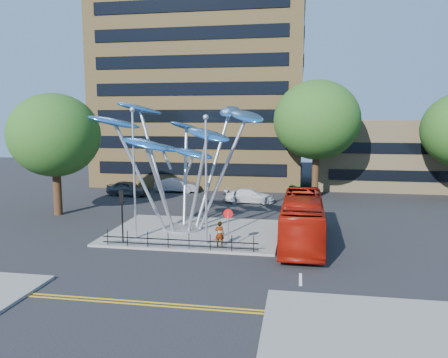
% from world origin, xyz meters
% --- Properties ---
extents(ground, '(120.00, 120.00, 0.00)m').
position_xyz_m(ground, '(0.00, 0.00, 0.00)').
color(ground, black).
rests_on(ground, ground).
extents(traffic_island, '(12.00, 9.00, 0.15)m').
position_xyz_m(traffic_island, '(-1.00, 6.00, 0.07)').
color(traffic_island, slate).
rests_on(traffic_island, ground).
extents(pavement_right, '(12.00, 6.00, 0.15)m').
position_xyz_m(pavement_right, '(11.00, -7.00, 0.07)').
color(pavement_right, slate).
rests_on(pavement_right, ground).
extents(double_yellow_near, '(40.00, 0.12, 0.01)m').
position_xyz_m(double_yellow_near, '(0.00, -6.00, 0.01)').
color(double_yellow_near, gold).
rests_on(double_yellow_near, ground).
extents(double_yellow_far, '(40.00, 0.12, 0.01)m').
position_xyz_m(double_yellow_far, '(0.00, -6.30, 0.01)').
color(double_yellow_far, gold).
rests_on(double_yellow_far, ground).
extents(brick_tower, '(25.00, 15.00, 30.00)m').
position_xyz_m(brick_tower, '(-6.00, 32.00, 15.00)').
color(brick_tower, olive).
rests_on(brick_tower, ground).
extents(low_building_near, '(15.00, 8.00, 8.00)m').
position_xyz_m(low_building_near, '(16.00, 30.00, 4.00)').
color(low_building_near, tan).
rests_on(low_building_near, ground).
extents(tree_right, '(8.80, 8.80, 12.11)m').
position_xyz_m(tree_right, '(8.00, 22.00, 8.04)').
color(tree_right, black).
rests_on(tree_right, ground).
extents(tree_left, '(7.60, 7.60, 10.32)m').
position_xyz_m(tree_left, '(-14.00, 10.00, 6.79)').
color(tree_left, black).
rests_on(tree_left, ground).
extents(leaf_sculpture, '(12.72, 9.54, 9.51)m').
position_xyz_m(leaf_sculpture, '(-2.07, 6.68, 6.87)').
color(leaf_sculpture, '#9EA0A5').
rests_on(leaf_sculpture, traffic_island).
extents(street_lamp_left, '(0.36, 0.36, 8.80)m').
position_xyz_m(street_lamp_left, '(-4.50, 3.50, 5.36)').
color(street_lamp_left, '#9EA0A5').
rests_on(street_lamp_left, traffic_island).
extents(street_lamp_right, '(0.36, 0.36, 8.30)m').
position_xyz_m(street_lamp_right, '(0.50, 3.00, 5.09)').
color(street_lamp_right, '#9EA0A5').
rests_on(street_lamp_right, traffic_island).
extents(traffic_light_island, '(0.28, 0.18, 3.42)m').
position_xyz_m(traffic_light_island, '(-5.00, 2.50, 2.61)').
color(traffic_light_island, black).
rests_on(traffic_light_island, traffic_island).
extents(no_entry_sign_island, '(0.60, 0.10, 2.45)m').
position_xyz_m(no_entry_sign_island, '(2.00, 2.52, 1.82)').
color(no_entry_sign_island, '#9EA0A5').
rests_on(no_entry_sign_island, traffic_island).
extents(pedestrian_railing_front, '(10.00, 0.06, 1.00)m').
position_xyz_m(pedestrian_railing_front, '(-1.00, 1.70, 0.55)').
color(pedestrian_railing_front, black).
rests_on(pedestrian_railing_front, traffic_island).
extents(red_bus, '(2.78, 11.19, 3.11)m').
position_xyz_m(red_bus, '(6.60, 5.06, 1.55)').
color(red_bus, '#931106').
rests_on(red_bus, ground).
extents(pedestrian, '(0.60, 0.40, 1.63)m').
position_xyz_m(pedestrian, '(1.44, 2.60, 0.96)').
color(pedestrian, gray).
rests_on(pedestrian, traffic_island).
extents(parked_car_left, '(4.85, 2.42, 1.59)m').
position_xyz_m(parked_car_left, '(-11.66, 19.91, 0.79)').
color(parked_car_left, '#3F4346').
rests_on(parked_car_left, ground).
extents(parked_car_mid, '(4.92, 1.93, 1.59)m').
position_xyz_m(parked_car_mid, '(-7.16, 23.00, 0.80)').
color(parked_car_mid, '#A4A6AC').
rests_on(parked_car_mid, ground).
extents(parked_car_right, '(4.88, 2.16, 1.39)m').
position_xyz_m(parked_car_right, '(1.61, 18.07, 0.70)').
color(parked_car_right, silver).
rests_on(parked_car_right, ground).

